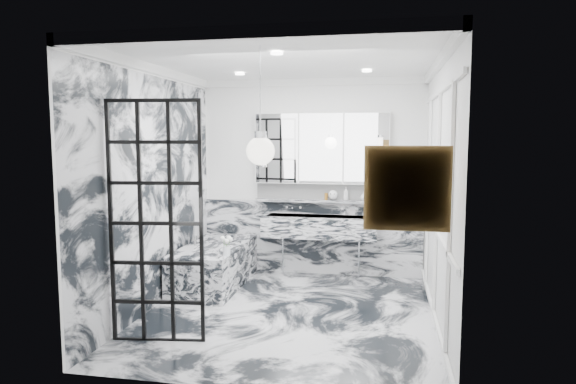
% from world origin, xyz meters
% --- Properties ---
extents(floor, '(3.60, 3.60, 0.00)m').
position_xyz_m(floor, '(0.00, 0.00, 0.00)').
color(floor, silver).
rests_on(floor, ground).
extents(ceiling, '(3.60, 3.60, 0.00)m').
position_xyz_m(ceiling, '(0.00, 0.00, 2.80)').
color(ceiling, white).
rests_on(ceiling, wall_back).
extents(wall_back, '(3.60, 0.00, 3.60)m').
position_xyz_m(wall_back, '(0.00, 1.80, 1.40)').
color(wall_back, white).
rests_on(wall_back, floor).
extents(wall_front, '(3.60, 0.00, 3.60)m').
position_xyz_m(wall_front, '(0.00, -1.80, 1.40)').
color(wall_front, white).
rests_on(wall_front, floor).
extents(wall_left, '(0.00, 3.60, 3.60)m').
position_xyz_m(wall_left, '(-1.60, 0.00, 1.40)').
color(wall_left, white).
rests_on(wall_left, floor).
extents(wall_right, '(0.00, 3.60, 3.60)m').
position_xyz_m(wall_right, '(1.60, 0.00, 1.40)').
color(wall_right, white).
rests_on(wall_right, floor).
extents(marble_clad_back, '(3.18, 0.05, 1.05)m').
position_xyz_m(marble_clad_back, '(0.00, 1.78, 0.53)').
color(marble_clad_back, silver).
rests_on(marble_clad_back, floor).
extents(marble_clad_left, '(0.02, 3.56, 2.68)m').
position_xyz_m(marble_clad_left, '(-1.59, 0.00, 1.34)').
color(marble_clad_left, silver).
rests_on(marble_clad_left, floor).
extents(panel_molding, '(0.03, 3.40, 2.30)m').
position_xyz_m(panel_molding, '(1.58, 0.00, 1.30)').
color(panel_molding, white).
rests_on(panel_molding, floor).
extents(soap_bottle_a, '(0.09, 0.09, 0.19)m').
position_xyz_m(soap_bottle_a, '(0.50, 1.71, 1.18)').
color(soap_bottle_a, '#8C5919').
rests_on(soap_bottle_a, ledge).
extents(soap_bottle_b, '(0.09, 0.09, 0.18)m').
position_xyz_m(soap_bottle_b, '(0.94, 1.71, 1.18)').
color(soap_bottle_b, '#4C4C51').
rests_on(soap_bottle_b, ledge).
extents(soap_bottle_c, '(0.13, 0.13, 0.14)m').
position_xyz_m(soap_bottle_c, '(0.76, 1.71, 1.16)').
color(soap_bottle_c, silver).
rests_on(soap_bottle_c, ledge).
extents(face_pot, '(0.13, 0.13, 0.13)m').
position_xyz_m(face_pot, '(0.32, 1.71, 1.17)').
color(face_pot, white).
rests_on(face_pot, ledge).
extents(amber_bottle, '(0.04, 0.04, 0.10)m').
position_xyz_m(amber_bottle, '(0.22, 1.71, 1.14)').
color(amber_bottle, '#8C5919').
rests_on(amber_bottle, ledge).
extents(flower_vase, '(0.09, 0.09, 0.12)m').
position_xyz_m(flower_vase, '(-0.83, 0.34, 0.61)').
color(flower_vase, silver).
rests_on(flower_vase, bathtub).
extents(crittall_door, '(0.88, 0.15, 2.32)m').
position_xyz_m(crittall_door, '(-1.10, -0.99, 1.16)').
color(crittall_door, black).
rests_on(crittall_door, floor).
extents(artwork, '(0.51, 0.05, 0.51)m').
position_xyz_m(artwork, '(1.20, -1.76, 1.62)').
color(artwork, orange).
rests_on(artwork, wall_front).
extents(pendant_light, '(0.24, 0.24, 0.24)m').
position_xyz_m(pendant_light, '(-0.01, -1.22, 1.86)').
color(pendant_light, white).
rests_on(pendant_light, ceiling).
extents(trough_sink, '(1.60, 0.45, 0.30)m').
position_xyz_m(trough_sink, '(0.15, 1.55, 0.73)').
color(trough_sink, silver).
rests_on(trough_sink, wall_back).
extents(ledge, '(1.90, 0.14, 0.04)m').
position_xyz_m(ledge, '(0.15, 1.72, 1.07)').
color(ledge, silver).
rests_on(ledge, wall_back).
extents(subway_tile, '(1.90, 0.03, 0.23)m').
position_xyz_m(subway_tile, '(0.15, 1.78, 1.21)').
color(subway_tile, white).
rests_on(subway_tile, wall_back).
extents(mirror_cabinet, '(1.90, 0.16, 1.00)m').
position_xyz_m(mirror_cabinet, '(0.15, 1.73, 1.82)').
color(mirror_cabinet, white).
rests_on(mirror_cabinet, wall_back).
extents(sconce_left, '(0.07, 0.07, 0.40)m').
position_xyz_m(sconce_left, '(-0.67, 1.63, 1.78)').
color(sconce_left, white).
rests_on(sconce_left, mirror_cabinet).
extents(sconce_right, '(0.07, 0.07, 0.40)m').
position_xyz_m(sconce_right, '(0.97, 1.63, 1.78)').
color(sconce_right, white).
rests_on(sconce_right, mirror_cabinet).
extents(bathtub, '(0.75, 1.65, 0.55)m').
position_xyz_m(bathtub, '(-1.18, 0.90, 0.28)').
color(bathtub, silver).
rests_on(bathtub, floor).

